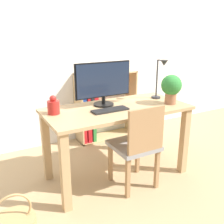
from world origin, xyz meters
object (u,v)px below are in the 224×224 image
Objects in this scene: desk_lamp at (160,75)px; potted_plant at (171,87)px; keyboard at (110,110)px; bookshelf at (96,108)px; vase at (53,106)px; chair at (137,144)px; monitor at (103,82)px.

desk_lamp is 1.44× the size of potted_plant.
desk_lamp reaches higher than potted_plant.
keyboard is at bearing 172.75° from potted_plant.
bookshelf reaches higher than keyboard.
potted_plant is at bearing -12.40° from vase.
bookshelf is (0.16, 1.22, -0.01)m from chair.
chair is (-0.49, -0.14, -0.46)m from potted_plant.
desk_lamp is (0.66, 0.11, 0.25)m from keyboard.
monitor is at bearing 171.47° from desk_lamp.
desk_lamp is (0.62, -0.09, 0.02)m from monitor.
potted_plant is (-0.01, -0.19, -0.09)m from desk_lamp.
keyboard is at bearing -99.28° from monitor.
desk_lamp is 0.80m from chair.
keyboard is at bearing -107.98° from bookshelf.
vase is (-0.48, 0.17, 0.06)m from keyboard.
monitor is at bearing 100.03° from chair.
monitor is at bearing -110.07° from bookshelf.
desk_lamp is at bearing -3.01° from vase.
chair is (-0.49, -0.33, -0.54)m from desk_lamp.
monitor reaches higher than bookshelf.
monitor reaches higher than chair.
chair reaches higher than keyboard.
potted_plant is (0.62, -0.28, -0.06)m from monitor.
monitor is 0.54m from vase.
potted_plant is at bearing -73.13° from bookshelf.
keyboard is 0.38× the size of bookshelf.
chair is (0.16, -0.22, -0.29)m from keyboard.
monitor is 3.42× the size of vase.
monitor is 0.68m from potted_plant.
desk_lamp reaches higher than chair.
keyboard is 0.42× the size of chair.
bookshelf is at bearing 75.48° from chair.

